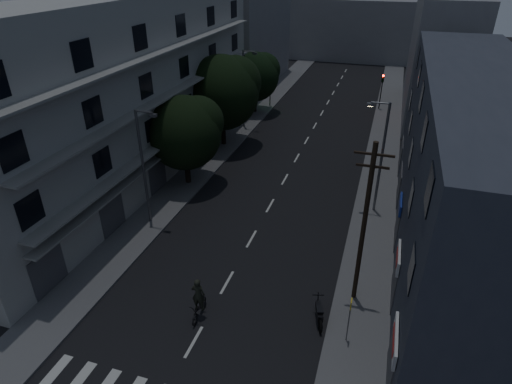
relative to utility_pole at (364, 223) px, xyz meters
The scene contains 21 objects.
ground 19.61m from the utility_pole, 111.70° to the left, with size 160.00×160.00×0.00m, color black.
sidewalk_left 23.35m from the utility_pole, 129.45° to the left, with size 3.00×90.00×0.15m, color #565659.
sidewalk_right 18.29m from the utility_pole, 88.45° to the left, with size 3.00×90.00×0.15m, color #565659.
lane_markings 25.38m from the utility_pole, 106.37° to the left, with size 0.15×60.50×0.01m.
building_left 21.88m from the utility_pole, 150.73° to the left, with size 7.00×36.00×14.00m.
building_right 8.32m from the utility_pole, 53.19° to the left, with size 6.19×28.00×11.00m.
building_far_left 44.99m from the utility_pole, 115.08° to the left, with size 6.00×20.00×16.00m, color slate.
building_far_right 35.04m from the utility_pole, 81.82° to the left, with size 6.00×20.00×13.00m, color slate.
building_far_end 63.04m from the utility_pole, 96.40° to the left, with size 24.00×8.00×10.00m, color slate.
tree_near 17.25m from the utility_pole, 146.08° to the left, with size 5.78×5.78×7.13m.
tree_mid 23.19m from the utility_pole, 128.71° to the left, with size 6.92×6.92×8.52m.
tree_far 32.06m from the utility_pole, 117.17° to the left, with size 5.54×5.54×6.85m.
traffic_signal_far_right 33.99m from the utility_pole, 91.16° to the left, with size 0.28×0.37×4.10m.
traffic_signal_far_left 34.10m from the utility_pole, 113.56° to the left, with size 0.28×0.37×4.10m.
street_lamp_left_near 14.67m from the utility_pole, 166.32° to the left, with size 1.51×0.25×8.00m.
street_lamp_right 9.63m from the utility_pole, 88.37° to the left, with size 1.51×0.25×8.00m.
street_lamp_left_far 27.14m from the utility_pole, 121.31° to the left, with size 1.51×0.25×8.00m.
utility_pole is the anchor object (origin of this frame).
bus_stop_sign 4.33m from the utility_pole, 90.32° to the right, with size 0.06×0.35×2.52m.
motorcycle 5.11m from the utility_pole, 124.66° to the right, with size 0.83×1.98×1.31m.
cyclist 9.24m from the utility_pole, 153.69° to the right, with size 0.78×1.93×2.40m.
Camera 1 is at (7.25, -10.96, 16.32)m, focal length 30.00 mm.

